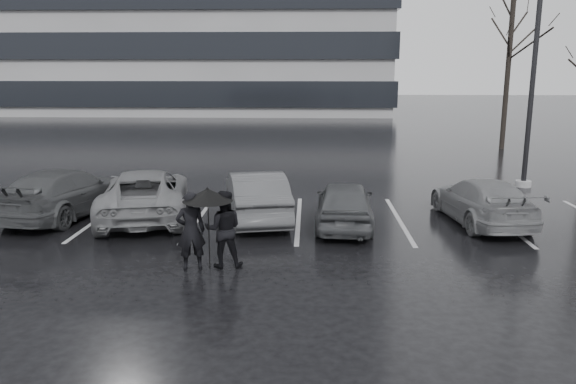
# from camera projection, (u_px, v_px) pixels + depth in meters

# --- Properties ---
(ground) EXTENTS (160.00, 160.00, 0.00)m
(ground) POSITION_uv_depth(u_px,v_px,m) (271.00, 246.00, 13.27)
(ground) COLOR black
(ground) RESTS_ON ground
(car_main) EXTENTS (1.67, 3.73, 1.25)m
(car_main) POSITION_uv_depth(u_px,v_px,m) (345.00, 204.00, 14.80)
(car_main) COLOR black
(car_main) RESTS_ON ground
(car_west_a) EXTENTS (2.27, 4.36, 1.37)m
(car_west_a) POSITION_uv_depth(u_px,v_px,m) (256.00, 195.00, 15.49)
(car_west_a) COLOR #2E2E30
(car_west_a) RESTS_ON ground
(car_west_b) EXTENTS (3.23, 5.30, 1.37)m
(car_west_b) POSITION_uv_depth(u_px,v_px,m) (145.00, 194.00, 15.68)
(car_west_b) COLOR #515053
(car_west_b) RESTS_ON ground
(car_west_c) EXTENTS (2.74, 4.95, 1.36)m
(car_west_c) POSITION_uv_depth(u_px,v_px,m) (65.00, 193.00, 15.88)
(car_west_c) COLOR black
(car_west_c) RESTS_ON ground
(car_east) EXTENTS (2.18, 4.38, 1.22)m
(car_east) POSITION_uv_depth(u_px,v_px,m) (482.00, 201.00, 15.19)
(car_east) COLOR #515053
(car_east) RESTS_ON ground
(pedestrian_left) EXTENTS (0.69, 0.55, 1.66)m
(pedestrian_left) POSITION_uv_depth(u_px,v_px,m) (191.00, 231.00, 11.60)
(pedestrian_left) COLOR black
(pedestrian_left) RESTS_ON ground
(pedestrian_right) EXTENTS (0.86, 0.71, 1.64)m
(pedestrian_right) POSITION_uv_depth(u_px,v_px,m) (223.00, 229.00, 11.75)
(pedestrian_right) COLOR black
(pedestrian_right) RESTS_ON ground
(umbrella) EXTENTS (1.03, 1.03, 1.75)m
(umbrella) POSITION_uv_depth(u_px,v_px,m) (208.00, 195.00, 11.43)
(umbrella) COLOR black
(umbrella) RESTS_ON ground
(lamp_post) EXTENTS (0.55, 0.55, 9.98)m
(lamp_post) POSITION_uv_depth(u_px,v_px,m) (535.00, 55.00, 19.01)
(lamp_post) COLOR gray
(lamp_post) RESTS_ON ground
(stall_stripes) EXTENTS (19.72, 5.00, 0.00)m
(stall_stripes) POSITION_uv_depth(u_px,v_px,m) (249.00, 218.00, 15.73)
(stall_stripes) COLOR #ADADB0
(stall_stripes) RESTS_ON ground
(tree_north) EXTENTS (0.26, 0.26, 8.50)m
(tree_north) POSITION_uv_depth(u_px,v_px,m) (508.00, 66.00, 28.55)
(tree_north) COLOR black
(tree_north) RESTS_ON ground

